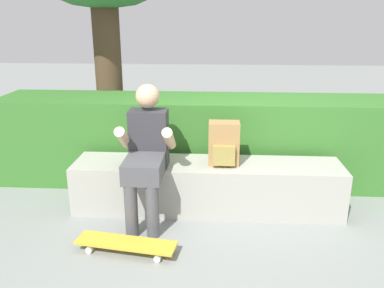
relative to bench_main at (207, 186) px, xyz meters
The scene contains 6 objects.
ground_plane 0.37m from the bench_main, 90.00° to the right, with size 24.00×24.00×0.00m, color gray.
bench_main is the anchor object (origin of this frame).
person_skater 0.72m from the bench_main, 157.09° to the right, with size 0.49×0.62×1.22m.
skateboard_near_person 1.01m from the bench_main, 128.01° to the right, with size 0.82×0.32×0.09m.
backpack_on_bench 0.45m from the bench_main, ahead, with size 0.28×0.23×0.40m.
hedge_row 0.79m from the bench_main, 78.02° to the left, with size 4.89×0.76×0.94m.
Camera 1 is at (0.07, -3.20, 1.79)m, focal length 37.20 mm.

